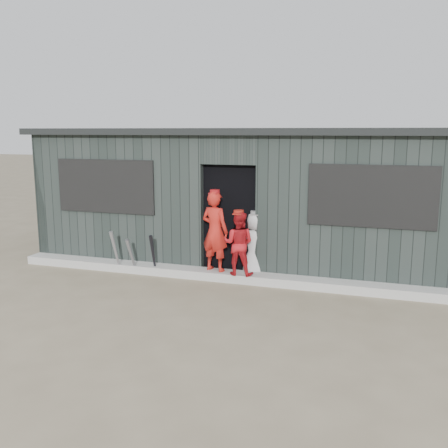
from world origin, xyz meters
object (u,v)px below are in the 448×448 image
(bat_mid, at_px, (132,256))
(player_grey_back, at_px, (255,245))
(player_red_left, at_px, (215,231))
(bat_right, at_px, (153,255))
(bat_left, at_px, (116,252))
(player_red_right, at_px, (239,243))
(dugout, at_px, (250,195))

(bat_mid, xyz_separation_m, player_grey_back, (2.17, 0.49, 0.25))
(bat_mid, relative_size, player_red_left, 0.49)
(bat_right, bearing_deg, player_grey_back, 13.37)
(bat_right, xyz_separation_m, player_grey_back, (1.78, 0.42, 0.21))
(bat_left, distance_m, player_grey_back, 2.54)
(bat_mid, bearing_deg, bat_left, -174.86)
(player_grey_back, bearing_deg, player_red_right, 51.18)
(player_red_right, distance_m, dugout, 1.90)
(bat_left, bearing_deg, bat_mid, 5.14)
(bat_right, bearing_deg, player_red_right, 1.01)
(player_red_right, bearing_deg, dugout, -82.05)
(bat_mid, height_order, player_grey_back, player_grey_back)
(bat_mid, xyz_separation_m, player_red_right, (1.99, 0.10, 0.36))
(player_red_right, height_order, player_grey_back, player_red_right)
(player_red_left, height_order, dugout, dugout)
(bat_right, height_order, dugout, dugout)
(bat_left, xyz_separation_m, bat_mid, (0.31, 0.03, -0.07))
(bat_left, relative_size, bat_right, 1.07)
(player_grey_back, bearing_deg, player_red_left, 9.01)
(bat_left, distance_m, dugout, 2.91)
(player_grey_back, bearing_deg, dugout, -84.48)
(bat_right, height_order, player_grey_back, player_grey_back)
(bat_left, xyz_separation_m, player_red_left, (1.83, 0.25, 0.45))
(bat_mid, distance_m, bat_right, 0.41)
(bat_left, height_order, player_grey_back, player_grey_back)
(bat_right, distance_m, player_red_right, 1.62)
(bat_right, bearing_deg, dugout, 54.22)
(bat_right, distance_m, dugout, 2.41)
(player_grey_back, bearing_deg, bat_mid, -0.50)
(player_red_left, relative_size, player_grey_back, 1.19)
(bat_mid, xyz_separation_m, bat_right, (0.40, 0.07, 0.04))
(bat_mid, relative_size, dugout, 0.08)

